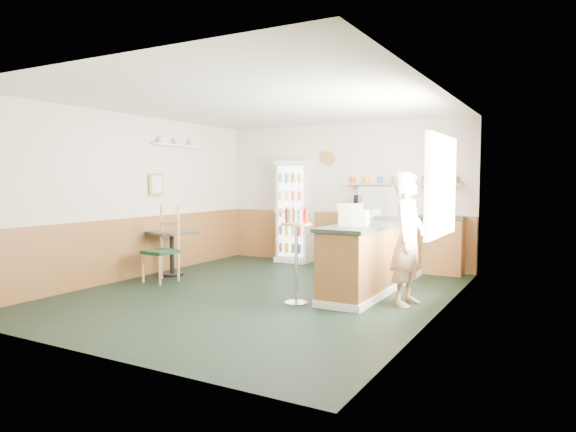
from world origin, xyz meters
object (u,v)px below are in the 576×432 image
Objects in this scene: cafe_table at (172,244)px; cafe_chair at (165,242)px; condiment_stand at (296,243)px; drinks_fridge at (295,211)px; shopkeeper at (408,239)px; cash_register at (354,218)px; display_case at (389,203)px.

cafe_chair reaches higher than cafe_table.
condiment_stand is at bearing -14.99° from cafe_table.
drinks_fridge is 3.50m from condiment_stand.
drinks_fridge is 1.16× the size of shopkeeper.
cash_register is 0.44× the size of cafe_table.
display_case is at bearing 32.85° from cafe_chair.
cash_register is at bearing -48.48° from drinks_fridge.
condiment_stand reaches higher than cash_register.
cafe_table is (-3.40, -1.26, -0.73)m from display_case.
cafe_chair is (0.23, -0.42, 0.10)m from cafe_table.
condiment_stand is 1.43× the size of cafe_table.
cafe_table is at bearing 123.49° from cafe_chair.
shopkeeper reaches higher than condiment_stand.
cash_register is 0.31× the size of condiment_stand.
drinks_fridge is at bearing 117.57° from cash_register.
condiment_stand is (-1.30, -0.63, -0.06)m from shopkeeper.
condiment_stand reaches higher than cafe_table.
display_case is at bearing 76.05° from cash_register.
condiment_stand is (-0.60, -0.52, -0.31)m from cash_register.
shopkeeper reaches higher than cash_register.
drinks_fridge reaches higher than shopkeeper.
drinks_fridge reaches higher than cash_register.
display_case reaches higher than condiment_stand.
shopkeeper is 4.12m from cafe_table.
shopkeeper is at bearing -4.79° from cash_register.
shopkeeper is (0.70, 0.11, -0.25)m from cash_register.
shopkeeper is 1.98× the size of cafe_table.
drinks_fridge reaches higher than cafe_table.
drinks_fridge reaches higher than display_case.
condiment_stand is at bearing -106.50° from display_case.
cash_register is 0.75m from shopkeeper.
drinks_fridge is at bearing 154.88° from display_case.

